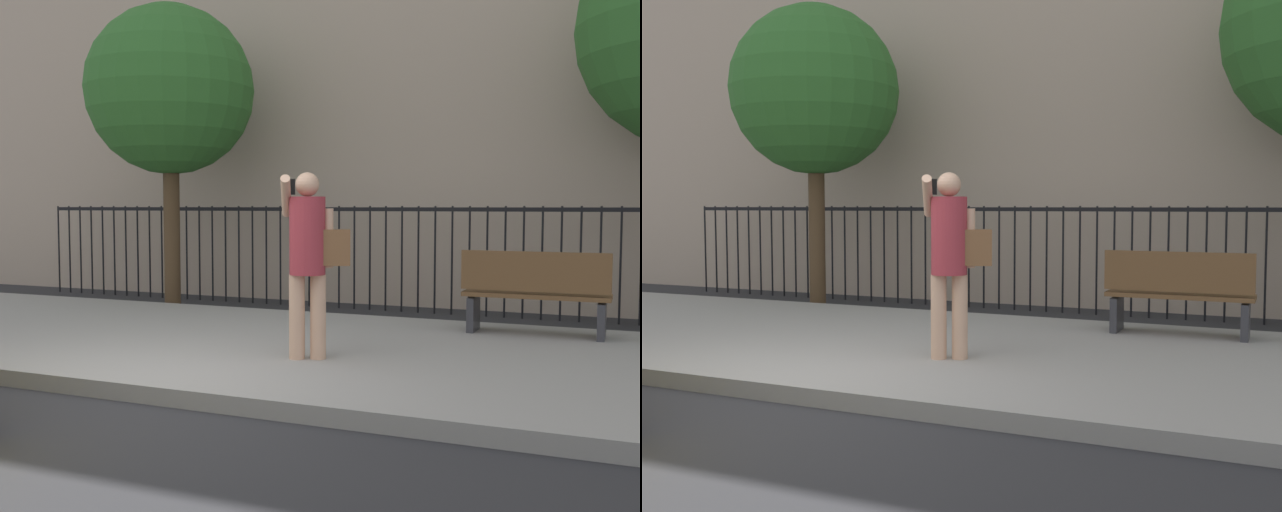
% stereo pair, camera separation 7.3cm
% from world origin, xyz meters
% --- Properties ---
extents(ground_plane, '(60.00, 60.00, 0.00)m').
position_xyz_m(ground_plane, '(0.00, 0.00, 0.00)').
color(ground_plane, '#28282B').
extents(sidewalk, '(28.00, 4.40, 0.15)m').
position_xyz_m(sidewalk, '(0.00, 2.20, 0.07)').
color(sidewalk, gray).
rests_on(sidewalk, ground).
extents(iron_fence, '(12.03, 0.04, 1.60)m').
position_xyz_m(iron_fence, '(0.00, 5.90, 1.02)').
color(iron_fence, black).
rests_on(iron_fence, ground).
extents(pedestrian_on_phone, '(0.73, 0.57, 1.76)m').
position_xyz_m(pedestrian_on_phone, '(1.08, 1.51, 1.18)').
color(pedestrian_on_phone, tan).
rests_on(pedestrian_on_phone, sidewalk).
extents(street_bench, '(1.60, 0.45, 0.95)m').
position_xyz_m(street_bench, '(2.87, 3.64, 0.65)').
color(street_bench, brown).
rests_on(street_bench, sidewalk).
extents(street_tree_near, '(2.59, 2.59, 4.68)m').
position_xyz_m(street_tree_near, '(-2.77, 4.86, 3.36)').
color(street_tree_near, '#4C3823').
rests_on(street_tree_near, ground).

